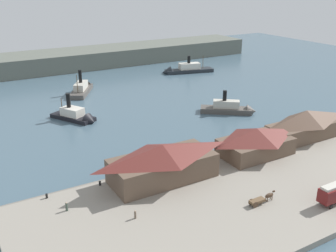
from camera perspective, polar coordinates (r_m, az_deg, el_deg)
ground_plane at (r=100.89m, az=7.53°, el=-2.97°), size 320.00×320.00×0.00m
quay_promenade at (r=86.18m, az=16.49°, el=-7.67°), size 110.00×36.00×1.20m
seawall_edge at (r=98.13m, az=8.82°, el=-3.43°), size 110.00×0.80×1.00m
ferry_shed_central_terminal at (r=80.18m, az=-0.77°, el=-5.30°), size 22.27×10.15×7.81m
ferry_shed_east_terminal at (r=93.77m, az=12.79°, el=-2.19°), size 17.38×10.07×6.67m
ferry_shed_customs_shed at (r=106.84m, az=19.52°, el=0.28°), size 21.42×8.30×7.61m
horse_cart at (r=75.55m, az=13.62°, el=-10.36°), size 5.98×1.36×1.87m
pedestrian_standing_center at (r=69.73m, az=-4.84°, el=-12.87°), size 0.39×0.39×1.60m
pedestrian_near_east_shed at (r=73.76m, az=-14.67°, el=-11.41°), size 0.44×0.44×1.76m
mooring_post_center_west at (r=78.77m, az=-17.41°, el=-9.79°), size 0.44×0.44×0.90m
mooring_post_center_east at (r=80.69m, az=-9.98°, el=-8.29°), size 0.44×0.44×0.90m
ferry_approaching_west at (r=120.79m, az=-13.22°, el=1.42°), size 11.92×16.05×9.70m
ferry_moored_west at (r=150.60m, az=-12.49°, el=5.44°), size 13.89×18.48×10.49m
ferry_moored_east at (r=178.24m, az=2.34°, el=8.28°), size 24.34×10.84×9.25m
ferry_approaching_east at (r=125.74m, az=9.30°, el=2.54°), size 16.67×14.23×8.59m
far_headland at (r=194.67m, az=-12.63°, el=9.66°), size 180.00×24.00×8.00m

